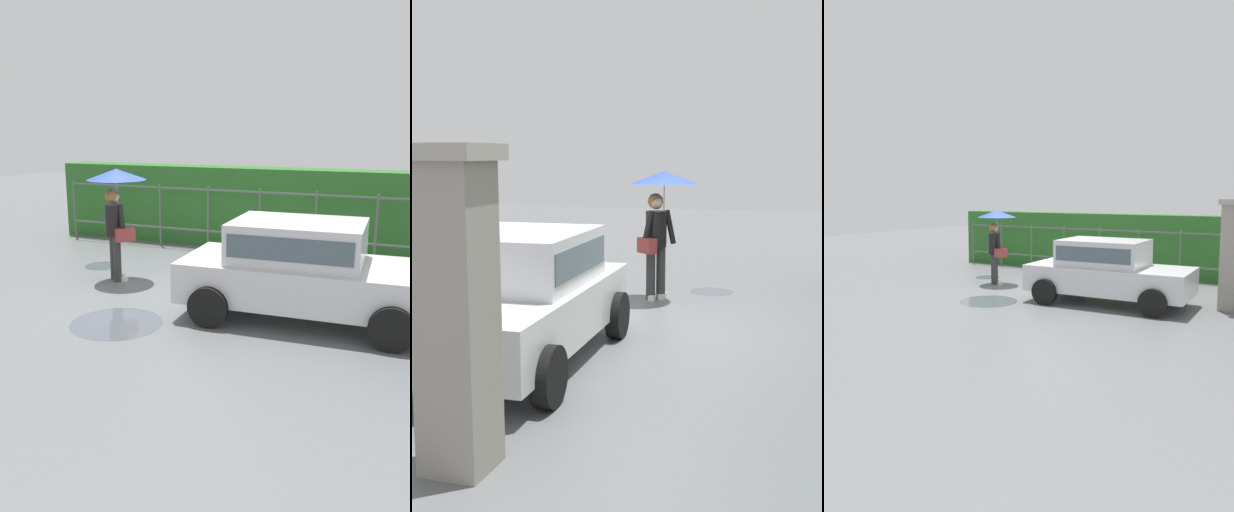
# 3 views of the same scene
# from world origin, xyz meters

# --- Properties ---
(ground_plane) EXTENTS (40.00, 40.00, 0.00)m
(ground_plane) POSITION_xyz_m (0.00, 0.00, 0.00)
(ground_plane) COLOR slate
(car) EXTENTS (3.80, 2.00, 1.48)m
(car) POSITION_xyz_m (1.80, -0.65, 0.80)
(car) COLOR silver
(car) RESTS_ON ground
(pedestrian) EXTENTS (1.09, 1.09, 2.08)m
(pedestrian) POSITION_xyz_m (-1.88, 0.09, 1.59)
(pedestrian) COLOR #333333
(pedestrian) RESTS_ON ground
(gate_pillar) EXTENTS (0.60, 0.60, 2.42)m
(gate_pillar) POSITION_xyz_m (4.40, 0.11, 1.24)
(gate_pillar) COLOR gray
(gate_pillar) RESTS_ON ground
(puddle_near) EXTENTS (1.37, 1.37, 0.00)m
(puddle_near) POSITION_xyz_m (-0.65, -1.95, 0.00)
(puddle_near) COLOR #4C545B
(puddle_near) RESTS_ON ground
(puddle_far) EXTENTS (0.74, 0.74, 0.00)m
(puddle_far) POSITION_xyz_m (-2.73, 0.80, 0.00)
(puddle_far) COLOR #4C545B
(puddle_far) RESTS_ON ground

